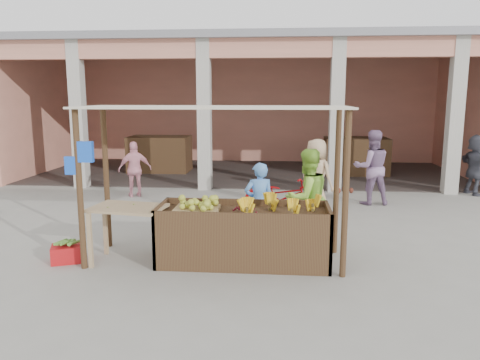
# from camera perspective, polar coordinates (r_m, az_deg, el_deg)

# --- Properties ---
(ground) EXTENTS (60.00, 60.00, 0.00)m
(ground) POSITION_cam_1_polar(r_m,az_deg,el_deg) (7.39, -3.50, -9.86)
(ground) COLOR gray
(ground) RESTS_ON ground
(market_building) EXTENTS (14.40, 6.40, 4.20)m
(market_building) POSITION_cam_1_polar(r_m,az_deg,el_deg) (15.82, 1.38, 10.82)
(market_building) COLOR tan
(market_building) RESTS_ON ground
(fruit_stall) EXTENTS (2.60, 0.95, 0.80)m
(fruit_stall) POSITION_cam_1_polar(r_m,az_deg,el_deg) (7.21, 0.43, -7.01)
(fruit_stall) COLOR #48341D
(fruit_stall) RESTS_ON ground
(stall_awning) EXTENTS (4.09, 1.35, 2.39)m
(stall_awning) POSITION_cam_1_polar(r_m,az_deg,el_deg) (7.03, -3.72, 5.64)
(stall_awning) COLOR #48341D
(stall_awning) RESTS_ON ground
(banana_heap) EXTENTS (1.12, 0.61, 0.20)m
(banana_heap) POSITION_cam_1_polar(r_m,az_deg,el_deg) (7.03, 4.69, -3.26)
(banana_heap) COLOR gold
(banana_heap) RESTS_ON fruit_stall
(melon_tray) EXTENTS (0.67, 0.58, 0.18)m
(melon_tray) POSITION_cam_1_polar(r_m,az_deg,el_deg) (7.13, -5.32, -3.20)
(melon_tray) COLOR #A08152
(melon_tray) RESTS_ON fruit_stall
(berry_heap) EXTENTS (0.42, 0.34, 0.13)m
(berry_heap) POSITION_cam_1_polar(r_m,az_deg,el_deg) (7.06, 0.49, -3.47)
(berry_heap) COLOR maroon
(berry_heap) RESTS_ON fruit_stall
(side_table) EXTENTS (1.18, 0.88, 0.88)m
(side_table) POSITION_cam_1_polar(r_m,az_deg,el_deg) (7.36, -13.48, -4.24)
(side_table) COLOR tan
(side_table) RESTS_ON ground
(papaya_pile) EXTENTS (0.76, 0.43, 0.22)m
(papaya_pile) POSITION_cam_1_polar(r_m,az_deg,el_deg) (7.30, -13.56, -2.33)
(papaya_pile) COLOR #569430
(papaya_pile) RESTS_ON side_table
(red_crate) EXTENTS (0.60, 0.52, 0.26)m
(red_crate) POSITION_cam_1_polar(r_m,az_deg,el_deg) (7.80, -20.16, -8.39)
(red_crate) COLOR #B71316
(red_crate) RESTS_ON ground
(plantain_bundle) EXTENTS (0.39, 0.27, 0.08)m
(plantain_bundle) POSITION_cam_1_polar(r_m,az_deg,el_deg) (7.75, -20.24, -7.20)
(plantain_bundle) COLOR #548B32
(plantain_bundle) RESTS_ON red_crate
(produce_sacks) EXTENTS (0.93, 0.70, 0.57)m
(produce_sacks) POSITION_cam_1_polar(r_m,az_deg,el_deg) (12.68, 12.28, -0.24)
(produce_sacks) COLOR maroon
(produce_sacks) RESTS_ON ground
(vendor_blue) EXTENTS (0.65, 0.55, 1.51)m
(vendor_blue) POSITION_cam_1_polar(r_m,az_deg,el_deg) (8.08, 2.34, -2.50)
(vendor_blue) COLOR #5C9DF1
(vendor_blue) RESTS_ON ground
(vendor_green) EXTENTS (0.98, 0.86, 1.76)m
(vendor_green) POSITION_cam_1_polar(r_m,az_deg,el_deg) (7.96, 8.17, -1.87)
(vendor_green) COLOR #A0DE44
(vendor_green) RESTS_ON ground
(motorcycle) EXTENTS (1.36, 1.95, 0.97)m
(motorcycle) POSITION_cam_1_polar(r_m,az_deg,el_deg) (9.71, 5.17, -2.01)
(motorcycle) COLOR #A0080B
(motorcycle) RESTS_ON ground
(shopper_b) EXTENTS (1.00, 0.80, 1.50)m
(shopper_b) POSITION_cam_1_polar(r_m,az_deg,el_deg) (12.12, -12.69, 1.51)
(shopper_b) COLOR pink
(shopper_b) RESTS_ON ground
(shopper_c) EXTENTS (1.03, 0.98, 1.80)m
(shopper_c) POSITION_cam_1_polar(r_m,az_deg,el_deg) (10.32, 9.25, 0.97)
(shopper_c) COLOR tan
(shopper_c) RESTS_ON ground
(shopper_d) EXTENTS (0.97, 1.63, 1.65)m
(shopper_d) POSITION_cam_1_polar(r_m,az_deg,el_deg) (13.51, 26.81, 1.85)
(shopper_d) COLOR #42434E
(shopper_d) RESTS_ON ground
(shopper_f) EXTENTS (0.99, 0.65, 1.92)m
(shopper_f) POSITION_cam_1_polar(r_m,az_deg,el_deg) (11.40, 15.77, 1.90)
(shopper_f) COLOR gray
(shopper_f) RESTS_ON ground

